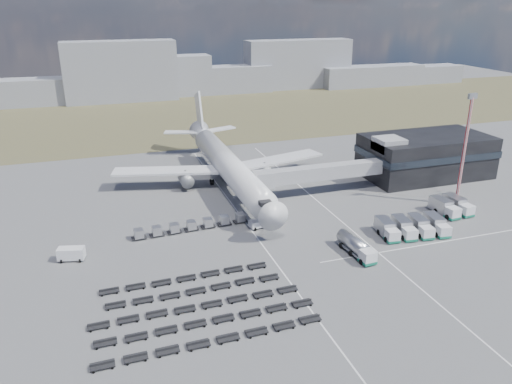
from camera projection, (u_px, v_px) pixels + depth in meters
name	position (u px, v px, depth m)	size (l,w,h in m)	color
ground	(275.00, 246.00, 87.99)	(420.00, 420.00, 0.00)	#565659
grass_strip	(172.00, 116.00, 185.42)	(420.00, 90.00, 0.01)	#49472C
lane_markings	(318.00, 231.00, 93.50)	(47.12, 110.00, 0.01)	silver
terminal	(425.00, 155.00, 121.27)	(30.40, 16.40, 11.00)	black
jet_bridge	(311.00, 174.00, 108.90)	(30.30, 3.80, 7.05)	#939399
airliner	(226.00, 164.00, 114.76)	(51.59, 64.53, 17.62)	silver
skyline	(152.00, 76.00, 217.45)	(317.15, 20.20, 24.82)	gray
fuel_tanker	(356.00, 247.00, 84.39)	(3.00, 9.34, 2.97)	silver
pushback_tug	(259.00, 224.00, 94.70)	(3.54, 1.99, 1.57)	silver
utility_van	(71.00, 254.00, 82.70)	(4.27, 1.93, 2.28)	silver
catering_truck	(234.00, 170.00, 121.88)	(3.45, 7.00, 3.10)	silver
service_trucks_near	(412.00, 227.00, 91.81)	(13.00, 8.24, 2.72)	silver
service_trucks_far	(451.00, 206.00, 100.81)	(6.38, 7.47, 2.85)	silver
uld_row	(191.00, 226.00, 93.42)	(22.23, 3.04, 1.72)	black
baggage_dollies	(199.00, 307.00, 69.91)	(31.09, 18.27, 0.70)	black
floodlight_mast	(464.00, 151.00, 101.68)	(2.23, 1.81, 23.47)	#AB1B1F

